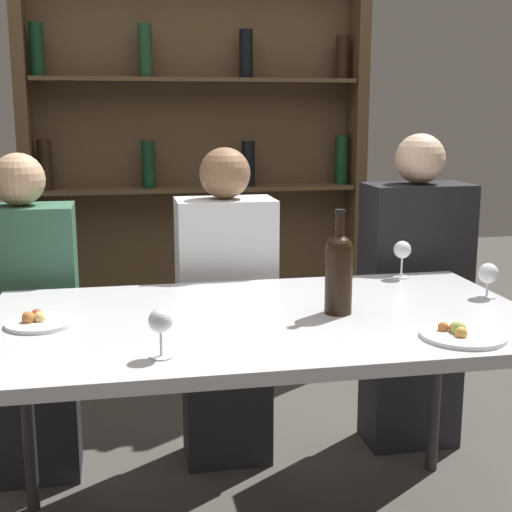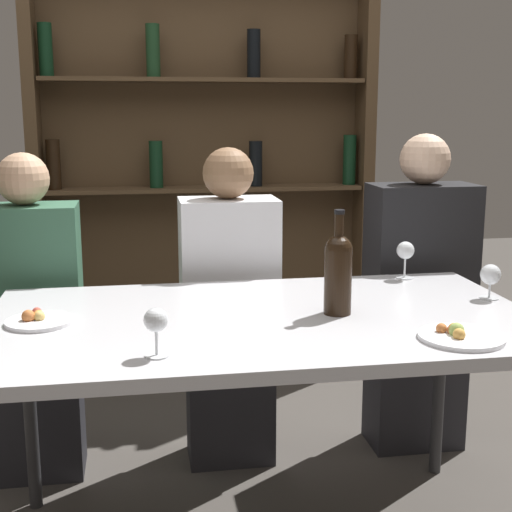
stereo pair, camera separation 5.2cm
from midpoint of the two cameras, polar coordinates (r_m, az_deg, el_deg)
name	(u,v)px [view 1 (the left image)]	position (r m, az deg, el deg)	size (l,w,h in m)	color
dining_table	(265,334)	(2.08, -0.03, -6.29)	(1.58, 0.88, 0.76)	silver
wine_rack_wall	(197,144)	(3.68, -5.16, 8.88)	(1.72, 0.21, 2.28)	#4C3823
wine_bottle	(339,270)	(2.07, 5.92, -1.11)	(0.08, 0.08, 0.31)	black
wine_glass_0	(488,274)	(2.36, 17.47, -1.42)	(0.06, 0.06, 0.11)	silver
wine_glass_1	(161,323)	(1.72, -8.51, -5.34)	(0.06, 0.06, 0.12)	silver
wine_glass_2	(402,251)	(2.56, 11.05, 0.37)	(0.06, 0.06, 0.13)	silver
food_plate_0	(39,322)	(2.07, -17.68, -5.02)	(0.19, 0.19, 0.04)	white
food_plate_1	(461,334)	(1.94, 15.37, -6.04)	(0.22, 0.22, 0.04)	white
seated_person_left	(28,330)	(2.71, -18.28, -5.65)	(0.36, 0.22, 1.20)	#26262B
seated_person_center	(226,318)	(2.71, -2.97, -4.94)	(0.36, 0.22, 1.21)	#26262B
seated_person_right	(414,303)	(2.90, 11.99, -3.67)	(0.40, 0.22, 1.26)	#26262B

